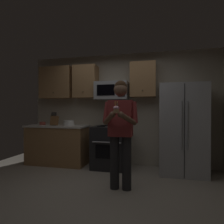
# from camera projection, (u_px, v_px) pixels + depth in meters

# --- Properties ---
(ground_plane) EXTENTS (6.00, 6.00, 0.00)m
(ground_plane) POSITION_uv_depth(u_px,v_px,m) (99.00, 194.00, 2.98)
(ground_plane) COLOR #9E9384
(wall_back) EXTENTS (4.40, 0.10, 2.60)m
(wall_back) POSITION_uv_depth(u_px,v_px,m) (121.00, 109.00, 4.67)
(wall_back) COLOR #B7AD99
(wall_back) RESTS_ON ground
(oven_range) EXTENTS (0.76, 0.70, 0.93)m
(oven_range) POSITION_uv_depth(u_px,v_px,m) (111.00, 147.00, 4.33)
(oven_range) COLOR black
(oven_range) RESTS_ON ground
(microwave) EXTENTS (0.74, 0.41, 0.40)m
(microwave) POSITION_uv_depth(u_px,v_px,m) (112.00, 91.00, 4.43)
(microwave) COLOR #9EA0A5
(refrigerator) EXTENTS (0.90, 0.75, 1.80)m
(refrigerator) POSITION_uv_depth(u_px,v_px,m) (182.00, 129.00, 3.94)
(refrigerator) COLOR #B7BABF
(refrigerator) RESTS_ON ground
(cabinet_row_upper) EXTENTS (2.78, 0.36, 0.76)m
(cabinet_row_upper) POSITION_uv_depth(u_px,v_px,m) (89.00, 82.00, 4.61)
(cabinet_row_upper) COLOR #9E7247
(counter_left) EXTENTS (1.44, 0.66, 0.92)m
(counter_left) POSITION_uv_depth(u_px,v_px,m) (58.00, 144.00, 4.65)
(counter_left) COLOR #9E7247
(counter_left) RESTS_ON ground
(knife_block) EXTENTS (0.16, 0.15, 0.32)m
(knife_block) POSITION_uv_depth(u_px,v_px,m) (54.00, 120.00, 4.61)
(knife_block) COLOR brown
(knife_block) RESTS_ON counter_left
(bowl_large_white) EXTENTS (0.26, 0.26, 0.12)m
(bowl_large_white) POSITION_uv_depth(u_px,v_px,m) (69.00, 123.00, 4.56)
(bowl_large_white) COLOR white
(bowl_large_white) RESTS_ON counter_left
(bowl_small_colored) EXTENTS (0.15, 0.15, 0.07)m
(bowl_small_colored) POSITION_uv_depth(u_px,v_px,m) (43.00, 123.00, 4.77)
(bowl_small_colored) COLOR #B24C3F
(bowl_small_colored) RESTS_ON counter_left
(person) EXTENTS (0.60, 0.48, 1.76)m
(person) POSITION_uv_depth(u_px,v_px,m) (120.00, 128.00, 3.15)
(person) COLOR #262628
(person) RESTS_ON ground
(cupcake) EXTENTS (0.09, 0.09, 0.17)m
(cupcake) POSITION_uv_depth(u_px,v_px,m) (116.00, 109.00, 2.82)
(cupcake) COLOR #A87F56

